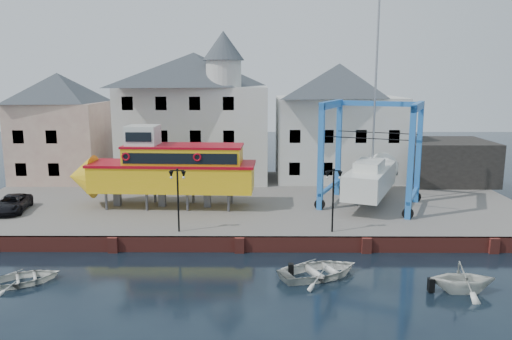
{
  "coord_description": "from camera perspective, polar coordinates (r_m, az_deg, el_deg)",
  "views": [
    {
      "loc": [
        1.22,
        -30.03,
        10.96
      ],
      "look_at": [
        1.0,
        7.0,
        4.0
      ],
      "focal_mm": 35.0,
      "sensor_mm": 36.0,
      "label": 1
    }
  ],
  "objects": [
    {
      "name": "building_white_main",
      "position": [
        48.94,
        -6.85,
        6.33
      ],
      "size": [
        14.0,
        8.3,
        14.0
      ],
      "color": "beige",
      "rests_on": "hardstanding"
    },
    {
      "name": "building_white_right",
      "position": [
        49.83,
        9.36,
        5.48
      ],
      "size": [
        12.0,
        8.0,
        11.2
      ],
      "color": "beige",
      "rests_on": "hardstanding"
    },
    {
      "name": "motorboat_b",
      "position": [
        28.58,
        7.27,
        -12.0
      ],
      "size": [
        5.61,
        4.91,
        0.97
      ],
      "primitive_type": "imported",
      "rotation": [
        0.0,
        0.0,
        1.98
      ],
      "color": "silver",
      "rests_on": "ground"
    },
    {
      "name": "quay_wall",
      "position": [
        31.92,
        -1.89,
        -8.49
      ],
      "size": [
        44.0,
        0.47,
        1.0
      ],
      "color": "maroon",
      "rests_on": "ground"
    },
    {
      "name": "lamp_post_left",
      "position": [
        32.38,
        -8.95,
        -1.58
      ],
      "size": [
        1.12,
        0.32,
        4.2
      ],
      "color": "black",
      "rests_on": "hardstanding"
    },
    {
      "name": "motorboat_d",
      "position": [
        30.24,
        -25.08,
        -11.66
      ],
      "size": [
        4.58,
        4.13,
        0.78
      ],
      "primitive_type": "imported",
      "rotation": [
        0.0,
        0.0,
        2.06
      ],
      "color": "silver",
      "rests_on": "ground"
    },
    {
      "name": "lamp_post_right",
      "position": [
        32.31,
        8.84,
        -1.61
      ],
      "size": [
        1.12,
        0.32,
        4.2
      ],
      "color": "black",
      "rests_on": "hardstanding"
    },
    {
      "name": "ground",
      "position": [
        31.99,
        -1.89,
        -9.4
      ],
      "size": [
        140.0,
        140.0,
        0.0
      ],
      "primitive_type": "plane",
      "color": "black",
      "rests_on": "ground"
    },
    {
      "name": "motorboat_c",
      "position": [
        28.54,
        22.44,
        -12.79
      ],
      "size": [
        3.33,
        2.87,
        1.75
      ],
      "primitive_type": "imported",
      "rotation": [
        0.0,
        0.0,
        1.57
      ],
      "color": "silver",
      "rests_on": "ground"
    },
    {
      "name": "shed_dark",
      "position": [
        50.91,
        20.78,
        0.95
      ],
      "size": [
        8.0,
        7.0,
        4.0
      ],
      "primitive_type": "cube",
      "color": "black",
      "rests_on": "hardstanding"
    },
    {
      "name": "hardstanding",
      "position": [
        42.36,
        -1.32,
        -3.65
      ],
      "size": [
        44.0,
        22.0,
        1.0
      ],
      "primitive_type": "cube",
      "color": "#655F58",
      "rests_on": "ground"
    },
    {
      "name": "van",
      "position": [
        41.56,
        -26.12,
        -3.46
      ],
      "size": [
        2.71,
        4.69,
        1.23
      ],
      "primitive_type": "imported",
      "rotation": [
        0.0,
        0.0,
        0.16
      ],
      "color": "black",
      "rests_on": "hardstanding"
    },
    {
      "name": "tour_boat",
      "position": [
        39.0,
        -10.74,
        0.13
      ],
      "size": [
        14.61,
        4.12,
        6.3
      ],
      "rotation": [
        0.0,
        0.0,
        -0.05
      ],
      "color": "#59595E",
      "rests_on": "hardstanding"
    },
    {
      "name": "travel_lift",
      "position": [
        40.52,
        13.19,
        -0.12
      ],
      "size": [
        8.89,
        10.51,
        15.57
      ],
      "rotation": [
        0.0,
        0.0,
        -0.4
      ],
      "color": "#2378C5",
      "rests_on": "hardstanding"
    },
    {
      "name": "building_pink",
      "position": [
        51.95,
        -21.45,
        4.6
      ],
      "size": [
        8.0,
        7.0,
        10.3
      ],
      "color": "tan",
      "rests_on": "hardstanding"
    }
  ]
}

